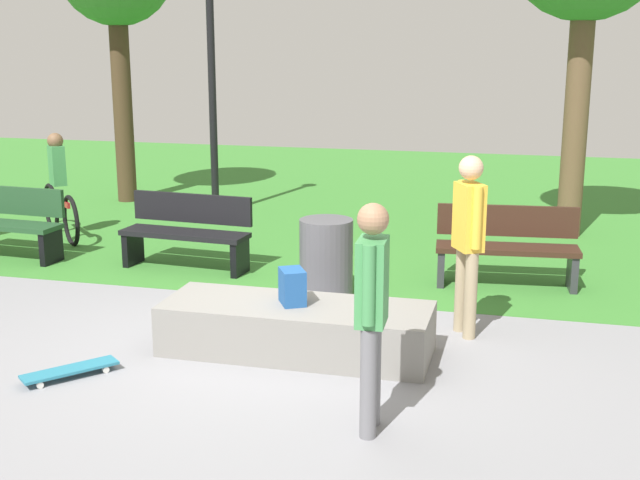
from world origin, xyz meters
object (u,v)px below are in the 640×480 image
skateboard_by_ledge (70,370)px  park_bench_near_lamppost (507,245)px  skater_performing_trick (372,301)px  trash_bin (326,259)px  skater_watching (468,232)px  park_bench_center_lawn (187,230)px  concrete_ledge (296,329)px  park_bench_far_right (4,221)px  lamp_post (211,53)px  cyclist_on_bicycle (59,193)px  backpack_on_ledge (292,287)px

skateboard_by_ledge → park_bench_near_lamppost: 5.05m
skater_performing_trick → trash_bin: 3.22m
skater_watching → park_bench_near_lamppost: size_ratio=1.06×
skateboard_by_ledge → park_bench_center_lawn: size_ratio=0.45×
skater_performing_trick → concrete_ledge: bearing=124.9°
concrete_ledge → park_bench_far_right: 5.14m
park_bench_near_lamppost → lamp_post: lamp_post is taller
lamp_post → cyclist_on_bicycle: (-1.61, -1.94, -1.93)m
skater_performing_trick → park_bench_far_right: 6.65m
skateboard_by_ledge → park_bench_center_lawn: bearing=96.6°
concrete_ledge → cyclist_on_bicycle: (-4.54, 3.54, 0.40)m
concrete_ledge → skater_performing_trick: bearing=-55.1°
skateboard_by_ledge → park_bench_near_lamppost: size_ratio=0.45×
lamp_post → backpack_on_ledge: bearing=-62.2°
concrete_ledge → park_bench_center_lawn: size_ratio=1.49×
park_bench_center_lawn → concrete_ledge: bearing=-49.1°
park_bench_near_lamppost → park_bench_center_lawn: size_ratio=1.00×
park_bench_near_lamppost → trash_bin: 2.13m
backpack_on_ledge → concrete_ledge: bearing=-142.8°
park_bench_far_right → trash_bin: bearing=-8.6°
skateboard_by_ledge → cyclist_on_bicycle: cyclist_on_bicycle is taller
backpack_on_ledge → lamp_post: bearing=-1.4°
backpack_on_ledge → park_bench_center_lawn: size_ratio=0.20×
park_bench_far_right → skater_watching: bearing=-13.5°
concrete_ledge → lamp_post: 6.64m
backpack_on_ledge → park_bench_center_lawn: park_bench_center_lawn is taller
trash_bin → cyclist_on_bicycle: size_ratio=0.58×
concrete_ledge → skateboard_by_ledge: bearing=-148.7°
skater_watching → park_bench_center_lawn: 3.89m
concrete_ledge → trash_bin: (-0.13, 1.64, 0.22)m
backpack_on_ledge → park_bench_far_right: 5.09m
backpack_on_ledge → park_bench_far_right: bearing=34.0°
skater_watching → park_bench_near_lamppost: skater_watching is taller
park_bench_far_right → concrete_ledge: bearing=-26.7°
concrete_ledge → skater_watching: (1.44, 0.86, 0.79)m
cyclist_on_bicycle → lamp_post: bearing=50.4°
lamp_post → trash_bin: bearing=-54.0°
concrete_ledge → park_bench_center_lawn: 3.21m
skateboard_by_ledge → park_bench_near_lamppost: bearing=46.9°
park_bench_center_lawn → trash_bin: (1.96, -0.78, -0.04)m
backpack_on_ledge → skater_watching: bearing=-89.4°
skater_performing_trick → park_bench_center_lawn: bearing=128.8°
backpack_on_ledge → skater_performing_trick: bearing=-173.6°
lamp_post → trash_bin: (2.80, -3.85, -2.12)m
cyclist_on_bicycle → park_bench_center_lawn: bearing=-24.8°
concrete_ledge → trash_bin: trash_bin is taller
concrete_ledge → cyclist_on_bicycle: bearing=142.0°
park_bench_near_lamppost → cyclist_on_bicycle: (-6.29, 0.90, 0.15)m
concrete_ledge → lamp_post: (-2.93, 5.49, 2.33)m
skater_performing_trick → cyclist_on_bicycle: skater_performing_trick is taller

